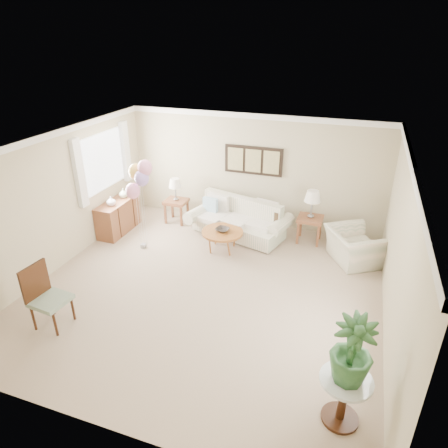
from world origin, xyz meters
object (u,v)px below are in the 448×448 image
at_px(sofa, 239,222).
at_px(balloon_cluster, 139,178).
at_px(coffee_table, 222,233).
at_px(accent_chair, 45,295).
at_px(armchair, 353,246).

distance_m(sofa, balloon_cluster, 2.47).
relative_size(coffee_table, accent_chair, 0.83).
height_order(sofa, armchair, sofa).
height_order(armchair, balloon_cluster, balloon_cluster).
bearing_deg(balloon_cluster, sofa, 36.39).
height_order(accent_chair, balloon_cluster, balloon_cluster).
bearing_deg(coffee_table, balloon_cluster, -163.73).
xyz_separation_m(coffee_table, accent_chair, (-1.77, -3.14, 0.14)).
bearing_deg(sofa, coffee_table, -98.79).
bearing_deg(accent_chair, armchair, 39.20).
height_order(sofa, balloon_cluster, balloon_cluster).
relative_size(coffee_table, armchair, 0.85).
bearing_deg(sofa, accent_chair, -115.72).
bearing_deg(sofa, armchair, -8.18).
xyz_separation_m(armchair, accent_chair, (-4.39, -3.58, 0.21)).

